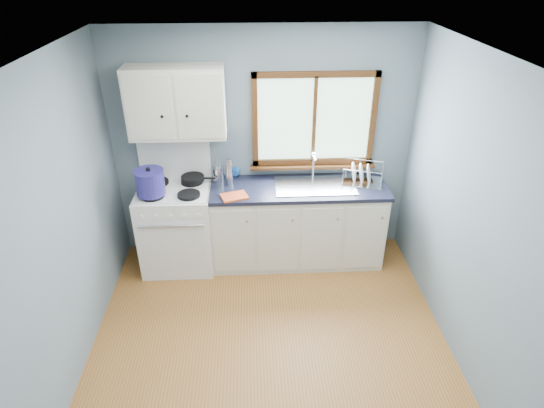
{
  "coord_description": "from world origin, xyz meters",
  "views": [
    {
      "loc": [
        -0.13,
        -2.74,
        3.13
      ],
      "look_at": [
        0.05,
        0.9,
        1.05
      ],
      "focal_mm": 30.0,
      "sensor_mm": 36.0,
      "label": 1
    }
  ],
  "objects_px": {
    "skillet": "(193,178)",
    "stockpot": "(150,182)",
    "base_cabinets": "(297,227)",
    "sink": "(315,191)",
    "dish_rack": "(362,178)",
    "utensil_crock": "(218,174)",
    "thermos": "(229,172)",
    "gas_range": "(177,225)"
  },
  "relations": [
    {
      "from": "skillet",
      "to": "stockpot",
      "type": "xyz_separation_m",
      "value": [
        -0.39,
        -0.28,
        0.11
      ]
    },
    {
      "from": "base_cabinets",
      "to": "sink",
      "type": "distance_m",
      "value": 0.48
    },
    {
      "from": "stockpot",
      "to": "base_cabinets",
      "type": "bearing_deg",
      "value": 6.09
    },
    {
      "from": "base_cabinets",
      "to": "skillet",
      "type": "distance_m",
      "value": 1.26
    },
    {
      "from": "stockpot",
      "to": "skillet",
      "type": "bearing_deg",
      "value": 35.69
    },
    {
      "from": "base_cabinets",
      "to": "stockpot",
      "type": "xyz_separation_m",
      "value": [
        -1.5,
        -0.16,
        0.68
      ]
    },
    {
      "from": "stockpot",
      "to": "dish_rack",
      "type": "xyz_separation_m",
      "value": [
        2.19,
        0.22,
        -0.11
      ]
    },
    {
      "from": "base_cabinets",
      "to": "skillet",
      "type": "height_order",
      "value": "skillet"
    },
    {
      "from": "utensil_crock",
      "to": "dish_rack",
      "type": "bearing_deg",
      "value": -4.55
    },
    {
      "from": "stockpot",
      "to": "thermos",
      "type": "distance_m",
      "value": 0.81
    },
    {
      "from": "dish_rack",
      "to": "skillet",
      "type": "bearing_deg",
      "value": -163.83
    },
    {
      "from": "sink",
      "to": "utensil_crock",
      "type": "height_order",
      "value": "utensil_crock"
    },
    {
      "from": "gas_range",
      "to": "stockpot",
      "type": "height_order",
      "value": "gas_range"
    },
    {
      "from": "gas_range",
      "to": "base_cabinets",
      "type": "distance_m",
      "value": 1.31
    },
    {
      "from": "gas_range",
      "to": "utensil_crock",
      "type": "distance_m",
      "value": 0.71
    },
    {
      "from": "skillet",
      "to": "utensil_crock",
      "type": "bearing_deg",
      "value": 17.34
    },
    {
      "from": "skillet",
      "to": "stockpot",
      "type": "bearing_deg",
      "value": -140.78
    },
    {
      "from": "gas_range",
      "to": "thermos",
      "type": "bearing_deg",
      "value": 9.91
    },
    {
      "from": "dish_rack",
      "to": "stockpot",
      "type": "bearing_deg",
      "value": -156.24
    },
    {
      "from": "sink",
      "to": "thermos",
      "type": "bearing_deg",
      "value": 174.71
    },
    {
      "from": "utensil_crock",
      "to": "sink",
      "type": "bearing_deg",
      "value": -10.15
    },
    {
      "from": "utensil_crock",
      "to": "stockpot",
      "type": "bearing_deg",
      "value": -152.24
    },
    {
      "from": "sink",
      "to": "gas_range",
      "type": "bearing_deg",
      "value": -179.29
    },
    {
      "from": "sink",
      "to": "thermos",
      "type": "relative_size",
      "value": 2.88
    },
    {
      "from": "skillet",
      "to": "utensil_crock",
      "type": "xyz_separation_m",
      "value": [
        0.26,
        0.07,
        0.02
      ]
    },
    {
      "from": "skillet",
      "to": "utensil_crock",
      "type": "height_order",
      "value": "utensil_crock"
    },
    {
      "from": "base_cabinets",
      "to": "thermos",
      "type": "xyz_separation_m",
      "value": [
        -0.72,
        0.08,
        0.66
      ]
    },
    {
      "from": "skillet",
      "to": "thermos",
      "type": "distance_m",
      "value": 0.4
    },
    {
      "from": "gas_range",
      "to": "base_cabinets",
      "type": "bearing_deg",
      "value": 0.82
    },
    {
      "from": "stockpot",
      "to": "utensil_crock",
      "type": "height_order",
      "value": "utensil_crock"
    },
    {
      "from": "stockpot",
      "to": "dish_rack",
      "type": "height_order",
      "value": "stockpot"
    },
    {
      "from": "thermos",
      "to": "utensil_crock",
      "type": "bearing_deg",
      "value": 140.93
    },
    {
      "from": "sink",
      "to": "skillet",
      "type": "bearing_deg",
      "value": 174.75
    },
    {
      "from": "dish_rack",
      "to": "utensil_crock",
      "type": "bearing_deg",
      "value": -166.56
    },
    {
      "from": "dish_rack",
      "to": "thermos",
      "type": "bearing_deg",
      "value": -162.91
    },
    {
      "from": "base_cabinets",
      "to": "sink",
      "type": "relative_size",
      "value": 2.2
    },
    {
      "from": "base_cabinets",
      "to": "thermos",
      "type": "height_order",
      "value": "thermos"
    },
    {
      "from": "utensil_crock",
      "to": "thermos",
      "type": "relative_size",
      "value": 1.34
    },
    {
      "from": "gas_range",
      "to": "skillet",
      "type": "height_order",
      "value": "gas_range"
    },
    {
      "from": "base_cabinets",
      "to": "dish_rack",
      "type": "height_order",
      "value": "dish_rack"
    },
    {
      "from": "skillet",
      "to": "dish_rack",
      "type": "bearing_deg",
      "value": 1.71
    },
    {
      "from": "skillet",
      "to": "stockpot",
      "type": "relative_size",
      "value": 1.06
    }
  ]
}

